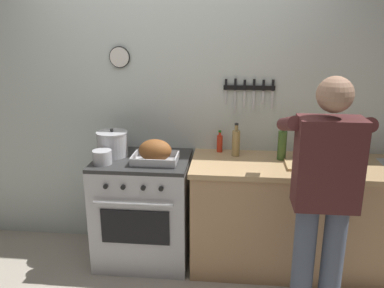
{
  "coord_description": "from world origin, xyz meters",
  "views": [
    {
      "loc": [
        0.48,
        -1.98,
        1.93
      ],
      "look_at": [
        0.2,
        0.85,
        1.08
      ],
      "focal_mm": 36.97,
      "sensor_mm": 36.0,
      "label": 1
    }
  ],
  "objects_px": {
    "bottle_dish_soap": "(352,149)",
    "bottle_hot_sauce": "(220,143)",
    "cutting_board": "(310,165)",
    "saucepan": "(102,157)",
    "bottle_olive_oil": "(282,144)",
    "person_cook": "(324,191)",
    "roasting_pan": "(155,152)",
    "stove": "(144,209)",
    "bottle_vinegar": "(236,142)",
    "stock_pot": "(112,144)"
  },
  "relations": [
    {
      "from": "roasting_pan",
      "to": "saucepan",
      "type": "relative_size",
      "value": 2.39
    },
    {
      "from": "saucepan",
      "to": "bottle_dish_soap",
      "type": "distance_m",
      "value": 1.98
    },
    {
      "from": "stove",
      "to": "stock_pot",
      "type": "xyz_separation_m",
      "value": [
        -0.25,
        0.05,
        0.55
      ]
    },
    {
      "from": "saucepan",
      "to": "bottle_dish_soap",
      "type": "relative_size",
      "value": 0.73
    },
    {
      "from": "person_cook",
      "to": "bottle_vinegar",
      "type": "relative_size",
      "value": 6.07
    },
    {
      "from": "person_cook",
      "to": "saucepan",
      "type": "height_order",
      "value": "person_cook"
    },
    {
      "from": "cutting_board",
      "to": "bottle_olive_oil",
      "type": "relative_size",
      "value": 1.21
    },
    {
      "from": "stove",
      "to": "cutting_board",
      "type": "relative_size",
      "value": 2.5
    },
    {
      "from": "bottle_hot_sauce",
      "to": "bottle_dish_soap",
      "type": "bearing_deg",
      "value": -5.05
    },
    {
      "from": "person_cook",
      "to": "cutting_board",
      "type": "height_order",
      "value": "person_cook"
    },
    {
      "from": "person_cook",
      "to": "bottle_olive_oil",
      "type": "relative_size",
      "value": 5.56
    },
    {
      "from": "person_cook",
      "to": "saucepan",
      "type": "bearing_deg",
      "value": 67.31
    },
    {
      "from": "cutting_board",
      "to": "bottle_hot_sauce",
      "type": "distance_m",
      "value": 0.76
    },
    {
      "from": "bottle_vinegar",
      "to": "bottle_hot_sauce",
      "type": "xyz_separation_m",
      "value": [
        -0.14,
        0.1,
        -0.04
      ]
    },
    {
      "from": "person_cook",
      "to": "bottle_olive_oil",
      "type": "xyz_separation_m",
      "value": [
        -0.17,
        0.75,
        0.07
      ]
    },
    {
      "from": "bottle_dish_soap",
      "to": "bottle_vinegar",
      "type": "bearing_deg",
      "value": -179.85
    },
    {
      "from": "cutting_board",
      "to": "stock_pot",
      "type": "bearing_deg",
      "value": 175.76
    },
    {
      "from": "stove",
      "to": "cutting_board",
      "type": "bearing_deg",
      "value": -2.82
    },
    {
      "from": "person_cook",
      "to": "saucepan",
      "type": "relative_size",
      "value": 11.25
    },
    {
      "from": "saucepan",
      "to": "bottle_dish_soap",
      "type": "xyz_separation_m",
      "value": [
        1.95,
        0.31,
        0.03
      ]
    },
    {
      "from": "bottle_olive_oil",
      "to": "bottle_vinegar",
      "type": "xyz_separation_m",
      "value": [
        -0.36,
        0.06,
        -0.01
      ]
    },
    {
      "from": "stove",
      "to": "stock_pot",
      "type": "relative_size",
      "value": 3.53
    },
    {
      "from": "stove",
      "to": "bottle_dish_soap",
      "type": "xyz_separation_m",
      "value": [
        1.68,
        0.15,
        0.53
      ]
    },
    {
      "from": "stove",
      "to": "person_cook",
      "type": "distance_m",
      "value": 1.53
    },
    {
      "from": "bottle_vinegar",
      "to": "bottle_hot_sauce",
      "type": "height_order",
      "value": "bottle_vinegar"
    },
    {
      "from": "roasting_pan",
      "to": "bottle_dish_soap",
      "type": "relative_size",
      "value": 1.75
    },
    {
      "from": "stove",
      "to": "roasting_pan",
      "type": "relative_size",
      "value": 2.56
    },
    {
      "from": "person_cook",
      "to": "roasting_pan",
      "type": "distance_m",
      "value": 1.29
    },
    {
      "from": "person_cook",
      "to": "roasting_pan",
      "type": "bearing_deg",
      "value": 58.97
    },
    {
      "from": "bottle_dish_soap",
      "to": "person_cook",
      "type": "bearing_deg",
      "value": -115.86
    },
    {
      "from": "person_cook",
      "to": "bottle_hot_sauce",
      "type": "xyz_separation_m",
      "value": [
        -0.67,
        0.9,
        0.02
      ]
    },
    {
      "from": "bottle_olive_oil",
      "to": "bottle_vinegar",
      "type": "bearing_deg",
      "value": 170.81
    },
    {
      "from": "saucepan",
      "to": "bottle_vinegar",
      "type": "height_order",
      "value": "bottle_vinegar"
    },
    {
      "from": "cutting_board",
      "to": "bottle_vinegar",
      "type": "xyz_separation_m",
      "value": [
        -0.56,
        0.21,
        0.1
      ]
    },
    {
      "from": "bottle_hot_sauce",
      "to": "stove",
      "type": "bearing_deg",
      "value": -158.43
    },
    {
      "from": "cutting_board",
      "to": "bottle_hot_sauce",
      "type": "height_order",
      "value": "bottle_hot_sauce"
    },
    {
      "from": "person_cook",
      "to": "bottle_dish_soap",
      "type": "relative_size",
      "value": 8.25
    },
    {
      "from": "bottle_olive_oil",
      "to": "bottle_hot_sauce",
      "type": "xyz_separation_m",
      "value": [
        -0.5,
        0.15,
        -0.05
      ]
    },
    {
      "from": "bottle_dish_soap",
      "to": "bottle_hot_sauce",
      "type": "distance_m",
      "value": 1.07
    },
    {
      "from": "bottle_olive_oil",
      "to": "bottle_dish_soap",
      "type": "relative_size",
      "value": 1.48
    },
    {
      "from": "stock_pot",
      "to": "bottle_hot_sauce",
      "type": "distance_m",
      "value": 0.89
    },
    {
      "from": "saucepan",
      "to": "bottle_vinegar",
      "type": "relative_size",
      "value": 0.54
    },
    {
      "from": "bottle_vinegar",
      "to": "roasting_pan",
      "type": "bearing_deg",
      "value": -159.39
    },
    {
      "from": "roasting_pan",
      "to": "bottle_olive_oil",
      "type": "xyz_separation_m",
      "value": [
        0.99,
        0.18,
        0.04
      ]
    },
    {
      "from": "roasting_pan",
      "to": "bottle_hot_sauce",
      "type": "xyz_separation_m",
      "value": [
        0.49,
        0.33,
        -0.01
      ]
    },
    {
      "from": "stove",
      "to": "roasting_pan",
      "type": "xyz_separation_m",
      "value": [
        0.13,
        -0.09,
        0.54
      ]
    },
    {
      "from": "roasting_pan",
      "to": "bottle_olive_oil",
      "type": "bearing_deg",
      "value": 10.13
    },
    {
      "from": "roasting_pan",
      "to": "bottle_hot_sauce",
      "type": "height_order",
      "value": "roasting_pan"
    },
    {
      "from": "person_cook",
      "to": "cutting_board",
      "type": "bearing_deg",
      "value": -7.41
    },
    {
      "from": "saucepan",
      "to": "bottle_hot_sauce",
      "type": "bearing_deg",
      "value": 24.05
    }
  ]
}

